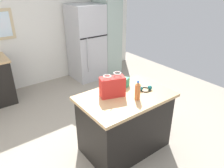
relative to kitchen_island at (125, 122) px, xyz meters
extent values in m
plane|color=#9E9384|center=(-0.09, 0.33, -0.44)|extent=(6.32, 6.32, 0.00)
cube|color=silver|center=(-0.09, 2.96, 0.87)|extent=(5.17, 0.10, 2.62)
cube|color=black|center=(0.00, 0.00, -0.02)|extent=(1.15, 0.74, 0.83)
cube|color=tan|center=(0.00, 0.00, 0.41)|extent=(1.23, 0.82, 0.04)
cube|color=#B7B7BC|center=(0.92, 2.53, 0.44)|extent=(0.73, 0.70, 1.75)
cube|color=black|center=(0.92, 2.18, 0.65)|extent=(0.71, 0.01, 0.02)
cylinder|color=#B7B7BC|center=(0.72, 2.15, 0.26)|extent=(0.02, 0.02, 0.79)
cube|color=#9EB2A8|center=(1.53, 2.53, 0.66)|extent=(0.45, 0.67, 2.19)
cube|color=red|center=(-0.15, 0.10, 0.56)|extent=(0.35, 0.24, 0.27)
torus|color=white|center=(-0.23, 0.10, 0.74)|extent=(0.13, 0.13, 0.01)
torus|color=white|center=(-0.07, 0.10, 0.74)|extent=(0.13, 0.13, 0.01)
cube|color=#388E66|center=(0.16, 0.22, 0.50)|extent=(0.14, 0.14, 0.13)
cylinder|color=#C66633|center=(0.05, -0.17, 0.53)|extent=(0.07, 0.07, 0.21)
cone|color=#C66633|center=(0.05, -0.17, 0.65)|extent=(0.06, 0.06, 0.03)
cylinder|color=blue|center=(0.05, -0.17, 0.68)|extent=(0.03, 0.03, 0.02)
torus|color=black|center=(0.31, -0.05, 0.44)|extent=(0.20, 0.20, 0.01)
sphere|color=#19666B|center=(0.37, -0.08, 0.46)|extent=(0.06, 0.06, 0.06)
sphere|color=#19666B|center=(0.25, -0.02, 0.46)|extent=(0.06, 0.06, 0.06)
camera|label=1|loc=(-1.66, -1.90, 1.83)|focal=34.92mm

